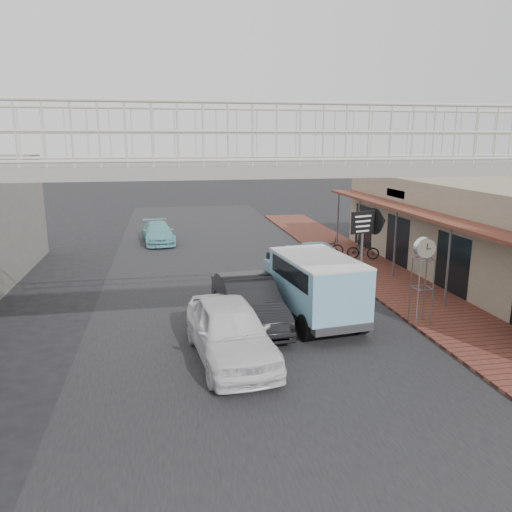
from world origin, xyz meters
name	(u,v)px	position (x,y,z in m)	size (l,w,h in m)	color
ground	(253,333)	(0.00, 0.00, 0.00)	(120.00, 120.00, 0.00)	black
road_strip	(253,333)	(0.00, 0.00, 0.01)	(10.00, 60.00, 0.01)	black
sidewalk	(406,291)	(6.50, 3.00, 0.05)	(3.00, 40.00, 0.10)	brown
shophouse_row	(500,233)	(10.97, 4.00, 2.01)	(7.20, 18.00, 4.00)	gray
footbridge	(286,263)	(0.00, -4.00, 3.18)	(16.40, 2.40, 6.34)	gray
white_hatchback	(230,331)	(-0.90, -1.63, 0.79)	(1.87, 4.65, 1.58)	white
dark_sedan	(248,302)	(0.00, 0.75, 0.76)	(1.61, 4.63, 1.52)	black
angkot_curb	(314,255)	(4.11, 7.31, 0.61)	(2.03, 4.41, 1.22)	#7DC5D8
angkot_far	(158,233)	(-2.88, 14.40, 0.58)	(1.63, 4.00, 1.16)	#6EB9C0
angkot_van	(314,280)	(2.12, 0.73, 1.37)	(2.49, 4.62, 2.16)	black
motorcycle_near	(326,247)	(5.30, 9.18, 0.56)	(0.61, 1.75, 0.92)	black
motorcycle_far	(363,250)	(6.83, 8.12, 0.56)	(0.43, 1.53, 0.92)	black
street_clock	(425,252)	(5.30, -0.23, 2.35)	(0.66, 0.53, 2.71)	#59595B
arrow_sign	(378,222)	(5.91, 4.59, 2.51)	(1.80, 1.20, 2.98)	#59595B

